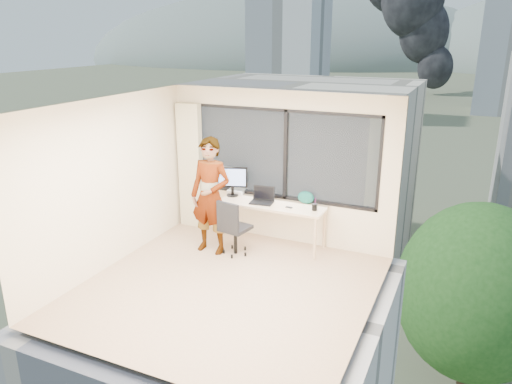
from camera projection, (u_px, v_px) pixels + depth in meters
The scene contains 24 objects.
floor at pixel (227, 288), 6.97m from camera, with size 4.00×4.00×0.01m, color tan.
ceiling at pixel (223, 106), 6.16m from camera, with size 4.00×4.00×0.01m, color white.
wall_front at pixel (131, 263), 4.84m from camera, with size 4.00×0.01×2.60m, color #FAE6C1.
wall_left at pixel (108, 184), 7.36m from camera, with size 0.01×4.00×2.60m, color #FAE6C1.
wall_right at pixel (374, 225), 5.78m from camera, with size 0.01×4.00×2.60m, color #FAE6C1.
window_wall at pixel (283, 155), 8.21m from camera, with size 3.30×0.16×1.55m, color black, non-canonical shape.
curtain at pixel (191, 166), 8.92m from camera, with size 0.45×0.14×2.30m, color beige.
desk at pixel (272, 224), 8.29m from camera, with size 1.80×0.60×0.75m, color #D0AD8B.
chair at pixel (235, 226), 7.93m from camera, with size 0.49×0.49×0.96m, color black, non-canonical shape.
person at pixel (211, 196), 7.88m from camera, with size 0.70×0.46×1.93m, color #2D2D33.
monitor at pixel (232, 181), 8.49m from camera, with size 0.53×0.11×0.53m, color black, non-canonical shape.
game_console at pixel (237, 191), 8.70m from camera, with size 0.29×0.24×0.07m, color white.
laptop at pixel (262, 196), 8.16m from camera, with size 0.37×0.40×0.24m, color black, non-canonical shape.
cellphone at pixel (289, 207), 7.98m from camera, with size 0.11×0.05×0.01m, color black.
pen_cup at pixel (315, 207), 7.85m from camera, with size 0.09×0.09×0.11m, color black.
handbag at pixel (306, 197), 8.15m from camera, with size 0.28×0.14×0.21m, color #0C483E.
exterior_ground at pixel (464, 111), 115.15m from camera, with size 400.00×400.00×0.04m, color #515B3D.
near_bldg_a at pixel (304, 172), 38.65m from camera, with size 16.00×12.00×14.00m, color beige.
far_tower_a at pixel (289, 51), 102.95m from camera, with size 14.00×14.00×28.00m, color silver.
far_tower_b at pixel (512, 45), 107.35m from camera, with size 13.00×13.00×30.00m, color silver.
far_tower_d at pixel (277, 54), 161.31m from camera, with size 16.00×14.00×22.00m, color silver.
hill_a at pixel (289, 60), 335.43m from camera, with size 288.00×216.00×90.00m, color slate.
tree_a at pixel (175, 228), 35.41m from camera, with size 7.00×7.00×8.00m, color #224F1A, non-canonical shape.
tree_b at pixel (473, 310), 23.92m from camera, with size 7.60×7.60×9.00m, color #224F1A, non-canonical shape.
Camera 1 is at (2.94, -5.47, 3.47)m, focal length 34.17 mm.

